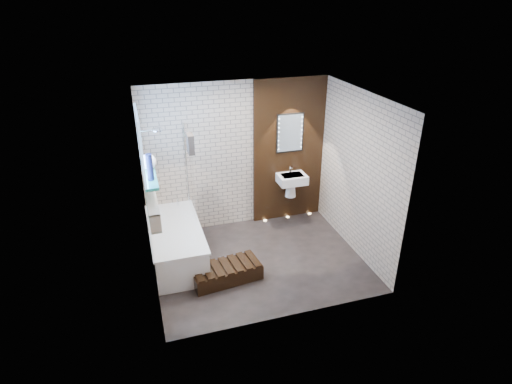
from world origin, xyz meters
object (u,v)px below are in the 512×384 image
object	(u,v)px
bath_screen	(190,172)
led_mirror	(290,133)
washbasin	(292,182)
bathtub	(176,243)
walnut_step	(226,273)

from	to	relation	value
bath_screen	led_mirror	size ratio (longest dim) A/B	2.00
washbasin	bathtub	bearing A→B (deg)	-163.99
washbasin	led_mirror	xyz separation A→B (m)	(0.00, 0.16, 0.86)
bath_screen	washbasin	size ratio (longest dim) A/B	2.41
washbasin	walnut_step	size ratio (longest dim) A/B	0.57
bathtub	led_mirror	size ratio (longest dim) A/B	2.49
led_mirror	walnut_step	world-z (taller)	led_mirror
bath_screen	walnut_step	world-z (taller)	bath_screen
bathtub	washbasin	xyz separation A→B (m)	(2.17, 0.62, 0.50)
bathtub	bath_screen	distance (m)	1.14
bathtub	led_mirror	xyz separation A→B (m)	(2.17, 0.78, 1.36)
bathtub	washbasin	world-z (taller)	washbasin
led_mirror	washbasin	bearing A→B (deg)	-90.00
bathtub	walnut_step	bearing A→B (deg)	-50.20
washbasin	led_mirror	distance (m)	0.88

